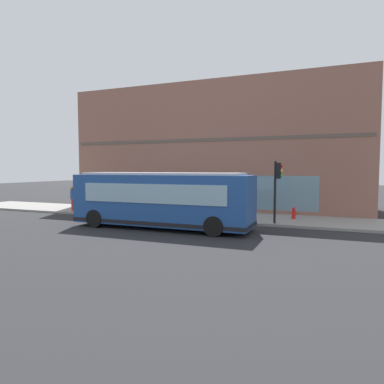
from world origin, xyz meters
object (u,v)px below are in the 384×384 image
(traffic_light_near_corner, at_px, (277,180))
(pedestrian_near_building_entrance, at_px, (72,197))
(city_bus_nearside, at_px, (161,200))
(pedestrian_by_light_pole, at_px, (108,198))
(fire_hydrant, at_px, (294,213))
(pedestrian_walking_along_curb, at_px, (193,200))
(pedestrian_near_hydrant, at_px, (228,199))

(traffic_light_near_corner, distance_m, pedestrian_near_building_entrance, 14.93)
(city_bus_nearside, distance_m, pedestrian_near_building_entrance, 9.64)
(pedestrian_near_building_entrance, bearing_deg, pedestrian_by_light_pole, -66.45)
(fire_hydrant, distance_m, pedestrian_near_building_entrance, 15.73)
(fire_hydrant, distance_m, pedestrian_by_light_pole, 13.23)
(city_bus_nearside, bearing_deg, pedestrian_walking_along_curb, 0.55)
(city_bus_nearside, relative_size, pedestrian_near_hydrant, 5.79)
(pedestrian_walking_along_curb, bearing_deg, traffic_light_near_corner, -106.97)
(pedestrian_walking_along_curb, bearing_deg, pedestrian_near_hydrant, -49.37)
(traffic_light_near_corner, relative_size, pedestrian_by_light_pole, 2.20)
(city_bus_nearside, relative_size, traffic_light_near_corner, 2.82)
(pedestrian_near_hydrant, bearing_deg, fire_hydrant, -105.80)
(traffic_light_near_corner, distance_m, pedestrian_walking_along_curb, 6.32)
(pedestrian_near_building_entrance, bearing_deg, traffic_light_near_corner, -90.90)
(pedestrian_near_building_entrance, relative_size, pedestrian_by_light_pole, 1.13)
(city_bus_nearside, bearing_deg, fire_hydrant, -51.06)
(traffic_light_near_corner, bearing_deg, pedestrian_near_hydrant, 47.84)
(traffic_light_near_corner, height_order, pedestrian_by_light_pole, traffic_light_near_corner)
(pedestrian_near_building_entrance, distance_m, pedestrian_by_light_pole, 2.63)
(city_bus_nearside, relative_size, pedestrian_near_building_entrance, 5.50)
(city_bus_nearside, distance_m, traffic_light_near_corner, 6.68)
(pedestrian_near_hydrant, xyz_separation_m, pedestrian_by_light_pole, (-2.22, 8.58, -0.07))
(fire_hydrant, xyz_separation_m, pedestrian_near_building_entrance, (-1.96, 15.59, 0.70))
(city_bus_nearside, bearing_deg, pedestrian_near_hydrant, -16.47)
(city_bus_nearside, height_order, pedestrian_near_hydrant, city_bus_nearside)
(traffic_light_near_corner, xyz_separation_m, fire_hydrant, (2.20, -0.73, -2.13))
(city_bus_nearside, xyz_separation_m, pedestrian_by_light_pole, (4.38, 6.63, -0.48))
(pedestrian_near_building_entrance, relative_size, pedestrian_near_hydrant, 1.05)
(city_bus_nearside, height_order, fire_hydrant, city_bus_nearside)
(traffic_light_near_corner, height_order, fire_hydrant, traffic_light_near_corner)
(pedestrian_by_light_pole, bearing_deg, fire_hydrant, -86.03)
(pedestrian_near_building_entrance, xyz_separation_m, pedestrian_walking_along_curb, (1.55, -9.00, -0.10))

